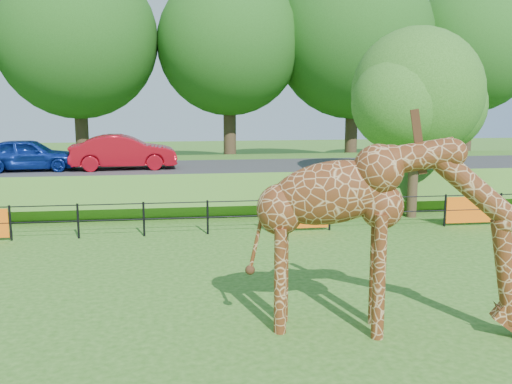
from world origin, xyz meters
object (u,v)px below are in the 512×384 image
visitor (306,199)px  tree_east (419,98)px  car_red (124,152)px  giraffe (388,236)px  car_blue (28,154)px

visitor → tree_east: (4.01, -0.05, 3.54)m
car_red → visitor: bearing=-124.7°
tree_east → giraffe: bearing=-115.9°
car_red → giraffe: bearing=-160.1°
giraffe → tree_east: tree_east is taller
visitor → tree_east: tree_east is taller
car_blue → tree_east: tree_east is taller
giraffe → car_blue: (-9.66, 13.73, 0.22)m
car_blue → car_red: bearing=-92.3°
car_red → tree_east: size_ratio=0.62×
giraffe → car_blue: bearing=139.5°
car_blue → visitor: bearing=-113.5°
car_blue → tree_east: bearing=-108.1°
visitor → tree_east: 5.35m
car_blue → car_red: 3.71m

